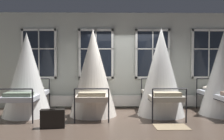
# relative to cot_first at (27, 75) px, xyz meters

# --- Properties ---
(ground) EXTENTS (20.82, 20.82, 0.00)m
(ground) POSITION_rel_cot_first_xyz_m (2.91, -0.20, -1.17)
(ground) COLOR #4C3D33
(back_wall_with_windows) EXTENTS (11.41, 0.10, 3.22)m
(back_wall_with_windows) POSITION_rel_cot_first_xyz_m (2.91, 1.20, 0.44)
(back_wall_with_windows) COLOR #B2B7AD
(back_wall_with_windows) RESTS_ON ground
(window_bank) EXTENTS (6.91, 0.10, 2.60)m
(window_bank) POSITION_rel_cot_first_xyz_m (2.91, 1.08, -0.10)
(window_bank) COLOR black
(window_bank) RESTS_ON ground
(cot_first) EXTENTS (1.38, 1.95, 2.41)m
(cot_first) POSITION_rel_cot_first_xyz_m (0.00, 0.00, 0.00)
(cot_first) COLOR black
(cot_first) RESTS_ON ground
(cot_second) EXTENTS (1.38, 1.95, 2.52)m
(cot_second) POSITION_rel_cot_first_xyz_m (1.92, 0.02, 0.05)
(cot_second) COLOR black
(cot_second) RESTS_ON ground
(cot_third) EXTENTS (1.38, 1.94, 2.56)m
(cot_third) POSITION_rel_cot_first_xyz_m (3.91, 0.00, 0.07)
(cot_third) COLOR black
(cot_third) RESTS_ON ground
(cot_fourth) EXTENTS (1.38, 1.94, 2.51)m
(cot_fourth) POSITION_rel_cot_first_xyz_m (5.76, -0.01, 0.05)
(cot_fourth) COLOR black
(cot_fourth) RESTS_ON ground
(rug_third) EXTENTS (0.81, 0.57, 0.01)m
(rug_third) POSITION_rel_cot_first_xyz_m (3.86, -1.33, -1.17)
(rug_third) COLOR #8E7A5B
(rug_third) RESTS_ON ground
(suitcase_dark) EXTENTS (0.58, 0.27, 0.47)m
(suitcase_dark) POSITION_rel_cot_first_xyz_m (1.06, -1.36, -0.95)
(suitcase_dark) COLOR black
(suitcase_dark) RESTS_ON ground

